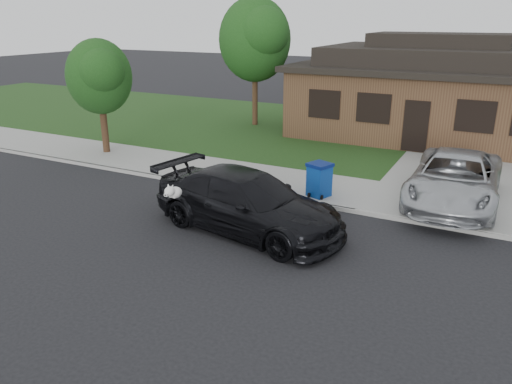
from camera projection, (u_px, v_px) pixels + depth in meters
The scene contains 11 objects.
ground at pixel (182, 232), 13.45m from camera, with size 120.00×120.00×0.00m, color black.
sidewalk at pixel (264, 179), 17.62m from camera, with size 60.00×3.00×0.12m, color gray.
curb at pixel (244, 192), 16.37m from camera, with size 60.00×0.12×0.12m, color gray.
lawn at pixel (337, 134), 24.33m from camera, with size 60.00×13.00×0.13m, color #193814.
driveway at pixel (461, 166), 19.22m from camera, with size 4.50×13.00×0.14m, color gray.
sedan at pixel (247, 202), 13.34m from camera, with size 5.85×3.19×1.61m.
minivan at pixel (455, 179), 14.97m from camera, with size 2.49×5.41×1.50m, color #B2B6BA.
recycling_bin at pixel (319, 179), 15.67m from camera, with size 0.83×0.83×1.07m.
house at pixel (434, 92), 23.59m from camera, with size 12.60×8.60×4.65m.
tree_0 at pixel (257, 38), 24.63m from camera, with size 3.78×3.60×6.34m.
tree_2 at pixel (100, 76), 19.84m from camera, with size 2.73×2.60×4.59m.
Camera 1 is at (7.42, -10.04, 5.51)m, focal length 35.00 mm.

